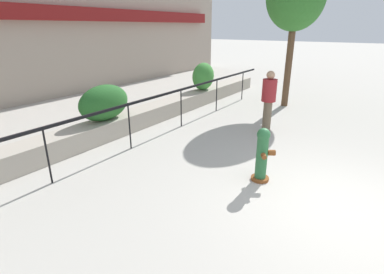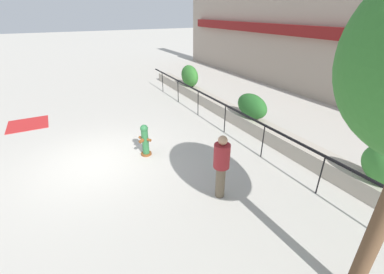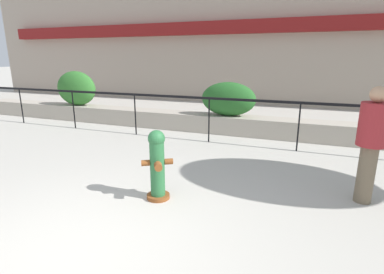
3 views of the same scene
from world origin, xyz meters
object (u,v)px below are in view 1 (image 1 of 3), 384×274
at_px(hedge_bush_2, 203,76).
at_px(pedestrian, 269,97).
at_px(fire_hydrant, 262,154).
at_px(hedge_bush_1, 104,103).

xyz_separation_m(hedge_bush_2, pedestrian, (-1.97, -3.40, -0.04)).
distance_m(fire_hydrant, pedestrian, 3.12).
distance_m(hedge_bush_2, fire_hydrant, 6.60).
height_order(hedge_bush_2, fire_hydrant, hedge_bush_2).
bearing_deg(hedge_bush_2, pedestrian, -120.08).
relative_size(hedge_bush_1, hedge_bush_2, 1.35).
distance_m(hedge_bush_1, pedestrian, 4.51).
distance_m(hedge_bush_1, hedge_bush_2, 4.93).
height_order(fire_hydrant, pedestrian, pedestrian).
bearing_deg(hedge_bush_1, fire_hydrant, -89.50).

